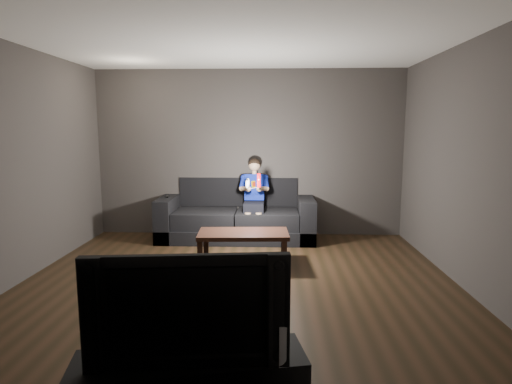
{
  "coord_description": "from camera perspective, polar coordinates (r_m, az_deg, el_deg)",
  "views": [
    {
      "loc": [
        0.39,
        -4.51,
        1.75
      ],
      "look_at": [
        0.15,
        1.55,
        0.85
      ],
      "focal_mm": 30.0,
      "sensor_mm": 36.0,
      "label": 1
    }
  ],
  "objects": [
    {
      "name": "coffee_table",
      "position": [
        5.59,
        -1.7,
        -5.91
      ],
      "size": [
        1.19,
        0.64,
        0.42
      ],
      "color": "black",
      "rests_on": "floor"
    },
    {
      "name": "wii_remote_red",
      "position": [
        6.27,
        0.37,
        1.54
      ],
      "size": [
        0.05,
        0.08,
        0.21
      ],
      "color": "red",
      "rests_on": "child"
    },
    {
      "name": "tv",
      "position": [
        2.48,
        -8.97,
        -14.55
      ],
      "size": [
        1.11,
        0.26,
        0.63
      ],
      "primitive_type": "imported",
      "rotation": [
        0.0,
        0.0,
        0.11
      ],
      "color": "black",
      "rests_on": "media_console"
    },
    {
      "name": "wii_remote_black",
      "position": [
        6.94,
        -11.72,
        -0.6
      ],
      "size": [
        0.06,
        0.14,
        0.03
      ],
      "color": "black",
      "rests_on": "sofa"
    },
    {
      "name": "child",
      "position": [
        6.74,
        -0.25,
        0.13
      ],
      "size": [
        0.47,
        0.57,
        1.15
      ],
      "color": "black",
      "rests_on": "sofa"
    },
    {
      "name": "right_wall",
      "position": [
        4.99,
        27.29,
        2.9
      ],
      "size": [
        0.04,
        5.0,
        2.7
      ],
      "primitive_type": "cube",
      "color": "#3D3735",
      "rests_on": "ground"
    },
    {
      "name": "floor",
      "position": [
        4.85,
        -2.56,
        -12.71
      ],
      "size": [
        5.0,
        5.0,
        0.0
      ],
      "primitive_type": "plane",
      "color": "black",
      "rests_on": "ground"
    },
    {
      "name": "ceiling",
      "position": [
        4.62,
        -2.8,
        20.28
      ],
      "size": [
        5.0,
        5.0,
        0.02
      ],
      "primitive_type": "cube",
      "color": "white",
      "rests_on": "back_wall"
    },
    {
      "name": "back_wall",
      "position": [
        7.03,
        -0.92,
        5.18
      ],
      "size": [
        5.0,
        0.04,
        2.7
      ],
      "primitive_type": "cube",
      "color": "#3D3735",
      "rests_on": "ground"
    },
    {
      "name": "left_wall",
      "position": [
        5.37,
        -30.34,
        3.01
      ],
      "size": [
        0.04,
        5.0,
        2.7
      ],
      "primitive_type": "cube",
      "color": "#3D3735",
      "rests_on": "ground"
    },
    {
      "name": "nunchuk_white",
      "position": [
        6.29,
        -1.14,
        1.17
      ],
      "size": [
        0.09,
        0.11,
        0.16
      ],
      "color": "white",
      "rests_on": "child"
    },
    {
      "name": "front_wall",
      "position": [
        2.09,
        -8.6,
        -2.76
      ],
      "size": [
        5.0,
        0.04,
        2.7
      ],
      "primitive_type": "cube",
      "color": "#3D3735",
      "rests_on": "ground"
    },
    {
      "name": "wii_console",
      "position": [
        2.53,
        3.41,
        -19.08
      ],
      "size": [
        0.08,
        0.18,
        0.23
      ],
      "primitive_type": "cube",
      "rotation": [
        0.0,
        0.0,
        0.16
      ],
      "color": "white",
      "rests_on": "media_console"
    },
    {
      "name": "sofa",
      "position": [
        6.91,
        -2.53,
        -3.6
      ],
      "size": [
        2.45,
        1.06,
        0.95
      ],
      "color": "black",
      "rests_on": "floor"
    }
  ]
}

